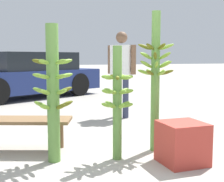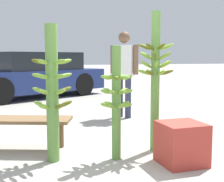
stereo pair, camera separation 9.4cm
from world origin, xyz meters
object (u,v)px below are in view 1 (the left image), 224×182
at_px(banana_stalk_left, 53,92).
at_px(vendor_person, 122,67).
at_px(banana_stalk_right, 155,76).
at_px(banana_stalk_center, 117,100).
at_px(market_bench, 7,123).
at_px(produce_crate, 182,143).
at_px(parked_car, 28,75).

relative_size(banana_stalk_left, vendor_person, 0.93).
bearing_deg(banana_stalk_right, banana_stalk_center, -162.98).
height_order(vendor_person, market_bench, vendor_person).
bearing_deg(vendor_person, produce_crate, 135.31).
relative_size(banana_stalk_center, produce_crate, 2.82).
height_order(banana_stalk_left, parked_car, banana_stalk_left).
bearing_deg(banana_stalk_right, banana_stalk_left, -179.55).
relative_size(banana_stalk_left, parked_car, 0.34).
bearing_deg(market_bench, banana_stalk_right, 1.70).
relative_size(vendor_person, market_bench, 1.02).
bearing_deg(parked_car, banana_stalk_left, 151.06).
distance_m(banana_stalk_left, vendor_person, 2.73).
relative_size(banana_stalk_right, vendor_person, 1.05).
bearing_deg(banana_stalk_center, market_bench, 147.57).
bearing_deg(banana_stalk_right, parked_car, 100.72).
height_order(vendor_person, parked_car, vendor_person).
bearing_deg(parked_car, banana_stalk_right, 163.38).
bearing_deg(banana_stalk_right, market_bench, 161.71).
distance_m(vendor_person, produce_crate, 2.82).
bearing_deg(banana_stalk_right, vendor_person, 80.09).
relative_size(market_bench, produce_crate, 3.50).
relative_size(parked_car, produce_crate, 9.83).
distance_m(banana_stalk_center, vendor_person, 2.53).
bearing_deg(produce_crate, banana_stalk_right, 96.63).
relative_size(vendor_person, parked_car, 0.36).
distance_m(banana_stalk_center, banana_stalk_right, 0.65).
bearing_deg(banana_stalk_left, vendor_person, 52.59).
bearing_deg(parked_car, produce_crate, 163.04).
xyz_separation_m(banana_stalk_right, market_bench, (-1.77, 0.58, -0.59)).
xyz_separation_m(banana_stalk_center, market_bench, (-1.19, 0.76, -0.34)).
bearing_deg(vendor_person, banana_stalk_center, 119.73).
bearing_deg(market_bench, banana_stalk_center, -12.43).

